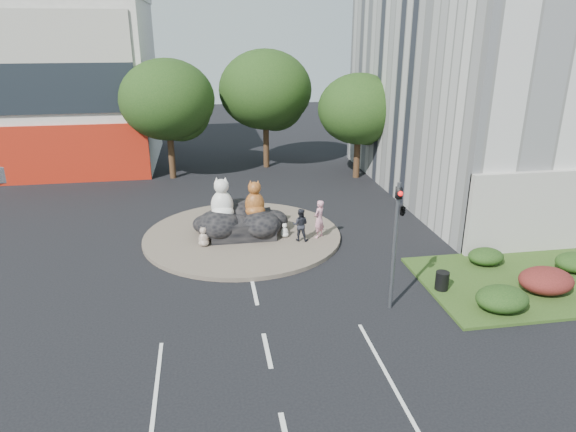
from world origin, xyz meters
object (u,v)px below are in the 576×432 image
object	(u,v)px
parked_car	(7,174)
pedestrian_pink	(319,219)
cat_tabby	(255,198)
litter_bin	(442,281)
cat_white	(222,198)
kitten_white	(285,230)
kitten_calico	(204,236)
pedestrian_dark	(300,225)

from	to	relation	value
parked_car	pedestrian_pink	bearing A→B (deg)	-135.40
cat_tabby	pedestrian_pink	distance (m)	3.41
pedestrian_pink	parked_car	size ratio (longest dim) A/B	0.48
cat_tabby	litter_bin	bearing A→B (deg)	-44.38
pedestrian_pink	litter_bin	size ratio (longest dim) A/B	2.56
cat_white	kitten_white	distance (m)	3.51
kitten_calico	kitten_white	size ratio (longest dim) A/B	1.32
cat_white	pedestrian_pink	size ratio (longest dim) A/B	1.10
cat_white	parked_car	world-z (taller)	cat_white
kitten_calico	litter_bin	world-z (taller)	kitten_calico
cat_white	parked_car	size ratio (longest dim) A/B	0.53
pedestrian_dark	parked_car	distance (m)	22.69
kitten_white	parked_car	bearing A→B (deg)	127.99
pedestrian_pink	pedestrian_dark	distance (m)	1.04
litter_bin	cat_white	bearing A→B (deg)	139.81
cat_white	cat_tabby	bearing A→B (deg)	5.21
cat_tabby	pedestrian_dark	size ratio (longest dim) A/B	1.14
cat_white	parked_car	distance (m)	19.00
kitten_calico	pedestrian_pink	distance (m)	5.73
cat_tabby	pedestrian_pink	xyz separation A→B (m)	(3.08, -1.17, -0.88)
cat_white	litter_bin	world-z (taller)	cat_white
cat_white	cat_tabby	xyz separation A→B (m)	(1.64, 0.06, -0.12)
pedestrian_dark	pedestrian_pink	bearing A→B (deg)	-146.53
litter_bin	kitten_calico	bearing A→B (deg)	147.96
kitten_calico	pedestrian_pink	world-z (taller)	pedestrian_pink
cat_white	cat_tabby	size ratio (longest dim) A/B	1.13
litter_bin	pedestrian_dark	bearing A→B (deg)	129.38
kitten_white	pedestrian_pink	world-z (taller)	pedestrian_pink
cat_white	kitten_white	world-z (taller)	cat_white
pedestrian_pink	parked_car	xyz separation A→B (m)	(-18.99, 13.57, -0.50)
kitten_white	pedestrian_dark	world-z (taller)	pedestrian_dark
cat_tabby	kitten_calico	distance (m)	3.23
cat_tabby	litter_bin	size ratio (longest dim) A/B	2.50
cat_white	cat_tabby	distance (m)	1.65
kitten_white	litter_bin	bearing A→B (deg)	-64.25
kitten_calico	kitten_white	bearing A→B (deg)	28.31
cat_tabby	pedestrian_dark	bearing A→B (deg)	-32.29
cat_tabby	kitten_calico	xyz separation A→B (m)	(-2.64, -1.29, -1.36)
kitten_calico	parked_car	distance (m)	19.06
kitten_calico	kitten_white	world-z (taller)	kitten_calico
pedestrian_pink	parked_car	distance (m)	23.34
cat_white	parked_car	xyz separation A→B (m)	(-14.27, 12.45, -1.50)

